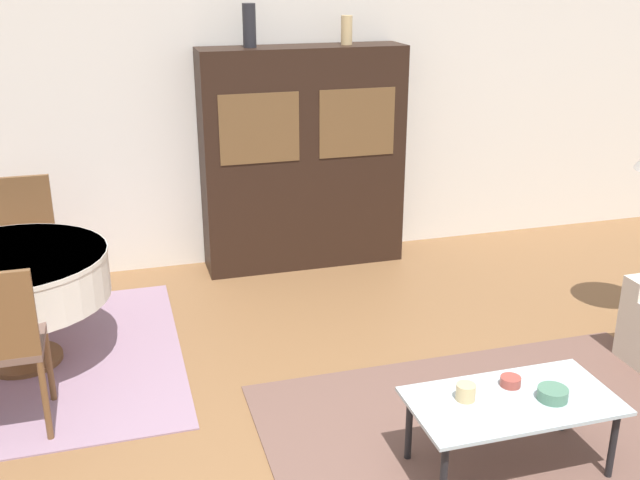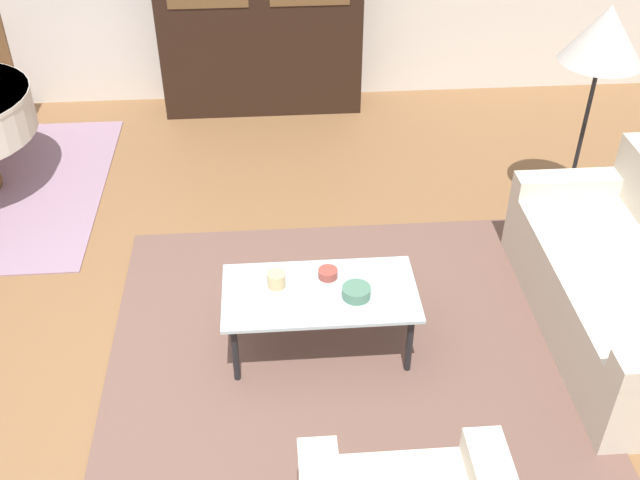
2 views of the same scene
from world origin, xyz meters
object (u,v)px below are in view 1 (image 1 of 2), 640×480
display_cabinet (303,159)px  dining_table (12,278)px  coffee_table (512,406)px  vase_short (347,30)px  vase_tall (249,26)px  dining_chair_far (23,237)px  bowl (553,394)px  cup (466,392)px  bowl_small (510,381)px

display_cabinet → dining_table: 2.52m
coffee_table → display_cabinet: (-0.27, 3.03, 0.54)m
dining_table → vase_short: 3.13m
vase_tall → dining_chair_far: bearing=-167.9°
bowl → vase_tall: vase_tall is taller
display_cabinet → vase_tall: 1.15m
dining_chair_far → coffee_table: bearing=132.9°
cup → bowl: cup is taller
dining_chair_far → bowl: size_ratio=6.57×
vase_short → coffee_table: bearing=-91.9°
display_cabinet → dining_table: (-2.20, -1.19, -0.31)m
dining_chair_far → bowl: dining_chair_far is taller
vase_tall → coffee_table: bearing=-77.3°
bowl → vase_short: size_ratio=0.67×
dining_table → vase_tall: vase_tall is taller
coffee_table → cup: 0.25m
dining_chair_far → vase_short: vase_short is taller
bowl_small → vase_short: size_ratio=0.47×
coffee_table → dining_chair_far: (-2.46, 2.65, 0.21)m
vase_tall → dining_table: bearing=-146.2°
vase_short → display_cabinet: bearing=-179.9°
coffee_table → bowl_small: 0.14m
bowl_small → dining_chair_far: bearing=134.8°
coffee_table → vase_short: vase_short is taller
bowl → dining_chair_far: bearing=134.4°
bowl → bowl_small: bearing=128.0°
dining_table → cup: (2.23, -1.77, -0.15)m
display_cabinet → bowl_small: 2.97m
vase_tall → bowl: bearing=-74.3°
coffee_table → cup: size_ratio=10.57×
dining_table → cup: dining_table is taller
coffee_table → dining_chair_far: dining_chair_far is taller
dining_table → vase_short: (2.56, 1.19, 1.34)m
bowl_small → vase_short: vase_short is taller
cup → bowl_small: bearing=10.9°
dining_table → coffee_table: bearing=-36.7°
display_cabinet → coffee_table: bearing=-85.0°
bowl → dining_table: bearing=144.5°
coffee_table → cup: cup is taller
coffee_table → display_cabinet: display_cabinet is taller
dining_table → cup: 2.85m
dining_table → dining_chair_far: dining_chair_far is taller
dining_table → bowl: (2.65, -1.89, -0.16)m
display_cabinet → dining_chair_far: display_cabinet is taller
coffee_table → vase_tall: (-0.68, 3.03, 1.62)m
display_cabinet → vase_short: vase_short is taller
cup → bowl: (0.41, -0.12, -0.01)m
display_cabinet → bowl_small: bearing=-83.8°
bowl → vase_short: 3.43m
coffee_table → dining_chair_far: bearing=132.9°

